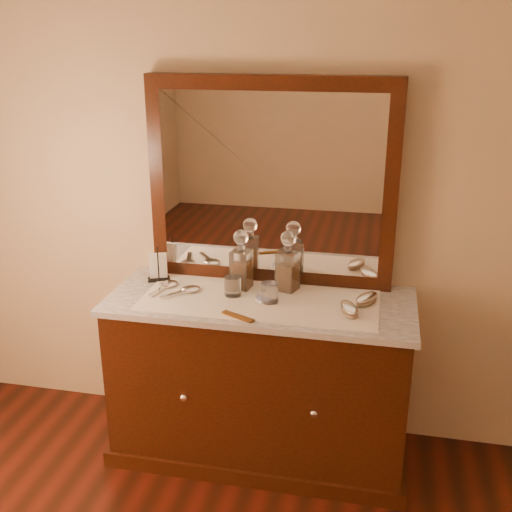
# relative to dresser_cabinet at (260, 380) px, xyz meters

# --- Properties ---
(dresser_cabinet) EXTENTS (1.40, 0.55, 0.82)m
(dresser_cabinet) POSITION_rel_dresser_cabinet_xyz_m (0.00, 0.00, 0.00)
(dresser_cabinet) COLOR black
(dresser_cabinet) RESTS_ON floor
(dresser_plinth) EXTENTS (1.46, 0.59, 0.08)m
(dresser_plinth) POSITION_rel_dresser_cabinet_xyz_m (0.00, 0.00, -0.37)
(dresser_plinth) COLOR black
(dresser_plinth) RESTS_ON floor
(knob_left) EXTENTS (0.04, 0.04, 0.04)m
(knob_left) POSITION_rel_dresser_cabinet_xyz_m (-0.30, -0.28, 0.04)
(knob_left) COLOR silver
(knob_left) RESTS_ON dresser_cabinet
(knob_right) EXTENTS (0.04, 0.04, 0.04)m
(knob_right) POSITION_rel_dresser_cabinet_xyz_m (0.30, -0.28, 0.04)
(knob_right) COLOR silver
(knob_right) RESTS_ON dresser_cabinet
(marble_top) EXTENTS (1.44, 0.59, 0.03)m
(marble_top) POSITION_rel_dresser_cabinet_xyz_m (0.00, 0.00, 0.42)
(marble_top) COLOR white
(marble_top) RESTS_ON dresser_cabinet
(mirror_frame) EXTENTS (1.20, 0.08, 1.00)m
(mirror_frame) POSITION_rel_dresser_cabinet_xyz_m (0.00, 0.25, 0.94)
(mirror_frame) COLOR black
(mirror_frame) RESTS_ON marble_top
(mirror_glass) EXTENTS (1.06, 0.01, 0.86)m
(mirror_glass) POSITION_rel_dresser_cabinet_xyz_m (0.00, 0.21, 0.94)
(mirror_glass) COLOR white
(mirror_glass) RESTS_ON marble_top
(lace_runner) EXTENTS (1.10, 0.45, 0.00)m
(lace_runner) POSITION_rel_dresser_cabinet_xyz_m (0.00, -0.02, 0.44)
(lace_runner) COLOR white
(lace_runner) RESTS_ON marble_top
(pin_dish) EXTENTS (0.09, 0.09, 0.01)m
(pin_dish) POSITION_rel_dresser_cabinet_xyz_m (0.02, -0.02, 0.45)
(pin_dish) COLOR white
(pin_dish) RESTS_ON lace_runner
(comb) EXTENTS (0.16, 0.10, 0.01)m
(comb) POSITION_rel_dresser_cabinet_xyz_m (-0.05, -0.22, 0.45)
(comb) COLOR brown
(comb) RESTS_ON lace_runner
(napkin_rack) EXTENTS (0.13, 0.10, 0.17)m
(napkin_rack) POSITION_rel_dresser_cabinet_xyz_m (-0.55, 0.13, 0.51)
(napkin_rack) COLOR black
(napkin_rack) RESTS_ON marble_top
(decanter_left) EXTENTS (0.10, 0.10, 0.30)m
(decanter_left) POSITION_rel_dresser_cabinet_xyz_m (-0.12, 0.11, 0.56)
(decanter_left) COLOR #935415
(decanter_left) RESTS_ON lace_runner
(decanter_right) EXTENTS (0.12, 0.12, 0.30)m
(decanter_right) POSITION_rel_dresser_cabinet_xyz_m (0.11, 0.12, 0.56)
(decanter_right) COLOR #935415
(decanter_right) RESTS_ON lace_runner
(brush_near) EXTENTS (0.12, 0.17, 0.04)m
(brush_near) POSITION_rel_dresser_cabinet_xyz_m (0.42, -0.08, 0.47)
(brush_near) COLOR #927259
(brush_near) RESTS_ON lace_runner
(brush_far) EXTENTS (0.13, 0.17, 0.04)m
(brush_far) POSITION_rel_dresser_cabinet_xyz_m (0.49, 0.04, 0.47)
(brush_far) COLOR #927259
(brush_far) RESTS_ON lace_runner
(hand_mirror_outer) EXTENTS (0.11, 0.22, 0.02)m
(hand_mirror_outer) POSITION_rel_dresser_cabinet_xyz_m (-0.48, 0.03, 0.45)
(hand_mirror_outer) COLOR silver
(hand_mirror_outer) RESTS_ON lace_runner
(hand_mirror_inner) EXTENTS (0.18, 0.20, 0.02)m
(hand_mirror_inner) POSITION_rel_dresser_cabinet_xyz_m (-0.36, -0.00, 0.45)
(hand_mirror_inner) COLOR silver
(hand_mirror_inner) RESTS_ON lace_runner
(tumblers) EXTENTS (0.27, 0.12, 0.09)m
(tumblers) POSITION_rel_dresser_cabinet_xyz_m (-0.04, -0.01, 0.49)
(tumblers) COLOR white
(tumblers) RESTS_ON lace_runner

